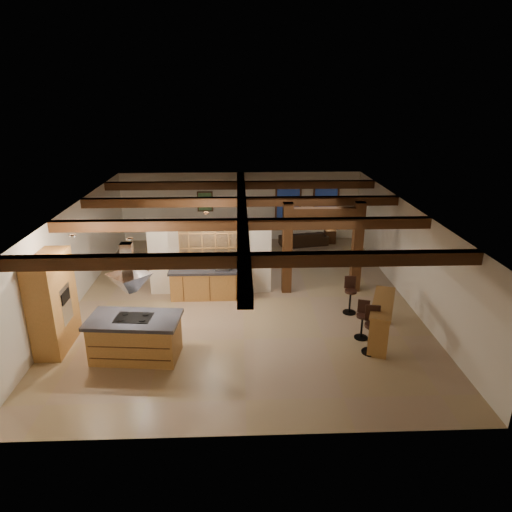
{
  "coord_description": "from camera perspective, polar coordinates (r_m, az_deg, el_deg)",
  "views": [
    {
      "loc": [
        -0.09,
        -12.86,
        6.07
      ],
      "look_at": [
        0.43,
        0.5,
        1.21
      ],
      "focal_mm": 32.0,
      "sensor_mm": 36.0,
      "label": 1
    }
  ],
  "objects": [
    {
      "name": "pantry_cabinet",
      "position": [
        12.25,
        -24.05,
        -5.33
      ],
      "size": [
        0.67,
        1.6,
        2.4
      ],
      "color": "#AE7538",
      "rests_on": "ground"
    },
    {
      "name": "partition_wall",
      "position": [
        14.29,
        -5.73,
        -0.5
      ],
      "size": [
        3.8,
        0.18,
        2.2
      ],
      "primitive_type": "cube",
      "color": "silver",
      "rests_on": "ground"
    },
    {
      "name": "sofa",
      "position": [
        19.08,
        5.96,
        2.21
      ],
      "size": [
        2.08,
        1.13,
        0.57
      ],
      "primitive_type": "imported",
      "rotation": [
        0.0,
        0.0,
        3.34
      ],
      "color": "black",
      "rests_on": "ground"
    },
    {
      "name": "back_windows",
      "position": [
        19.56,
        6.38,
        6.33
      ],
      "size": [
        2.7,
        0.07,
        1.7
      ],
      "color": "#381E0E",
      "rests_on": "room_walls"
    },
    {
      "name": "room_walls",
      "position": [
        13.56,
        -1.73,
        1.51
      ],
      "size": [
        12.0,
        12.0,
        12.0
      ],
      "color": "silver",
      "rests_on": "ground"
    },
    {
      "name": "bar_stool_c",
      "position": [
        13.41,
        11.69,
        -4.79
      ],
      "size": [
        0.38,
        0.38,
        1.08
      ],
      "color": "black",
      "rests_on": "ground"
    },
    {
      "name": "range_hood",
      "position": [
        10.86,
        -15.41,
        -4.06
      ],
      "size": [
        1.1,
        1.1,
        1.4
      ],
      "color": "silver",
      "rests_on": "room_walls"
    },
    {
      "name": "dining_table",
      "position": [
        16.56,
        -2.55,
        -0.3
      ],
      "size": [
        2.07,
        1.35,
        0.68
      ],
      "primitive_type": "imported",
      "rotation": [
        0.0,
        0.0,
        0.15
      ],
      "color": "#421C10",
      "rests_on": "ground"
    },
    {
      "name": "timber_posts",
      "position": [
        14.28,
        8.34,
        2.19
      ],
      "size": [
        2.5,
        0.3,
        2.9
      ],
      "color": "#381E0E",
      "rests_on": "ground"
    },
    {
      "name": "upper_display_cabinet",
      "position": [
        13.86,
        -5.88,
        2.13
      ],
      "size": [
        1.8,
        0.36,
        0.95
      ],
      "color": "#AE7538",
      "rests_on": "partition_wall"
    },
    {
      "name": "recessed_cans",
      "position": [
        11.65,
        -14.27,
        3.39
      ],
      "size": [
        3.16,
        2.46,
        0.03
      ],
      "color": "silver",
      "rests_on": "room_walls"
    },
    {
      "name": "bar_stool_b",
      "position": [
        12.17,
        13.16,
        -7.75
      ],
      "size": [
        0.37,
        0.38,
        1.02
      ],
      "color": "black",
      "rests_on": "ground"
    },
    {
      "name": "ceiling_beams",
      "position": [
        13.28,
        -1.77,
        5.52
      ],
      "size": [
        10.0,
        12.0,
        0.28
      ],
      "color": "#381E0E",
      "rests_on": "room_walls"
    },
    {
      "name": "kitchen_island",
      "position": [
        11.41,
        -14.84,
        -9.79
      ],
      "size": [
        2.25,
        1.34,
        1.07
      ],
      "color": "#AE7538",
      "rests_on": "ground"
    },
    {
      "name": "bar_counter",
      "position": [
        12.13,
        15.47,
        -7.01
      ],
      "size": [
        1.2,
        2.07,
        1.06
      ],
      "color": "#AE7538",
      "rests_on": "ground"
    },
    {
      "name": "dining_chairs",
      "position": [
        16.49,
        -2.56,
        0.37
      ],
      "size": [
        2.08,
        2.08,
        1.07
      ],
      "color": "#381E0E",
      "rests_on": "ground"
    },
    {
      "name": "side_table",
      "position": [
        19.53,
        9.21,
        2.45
      ],
      "size": [
        0.47,
        0.47,
        0.56
      ],
      "primitive_type": "cube",
      "rotation": [
        0.0,
        0.0,
        -0.05
      ],
      "color": "#381E0E",
      "rests_on": "ground"
    },
    {
      "name": "back_counter",
      "position": [
        14.16,
        -5.73,
        -3.42
      ],
      "size": [
        2.5,
        0.66,
        0.94
      ],
      "color": "#AE7538",
      "rests_on": "ground"
    },
    {
      "name": "ground",
      "position": [
        14.22,
        -1.65,
        -5.31
      ],
      "size": [
        12.0,
        12.0,
        0.0
      ],
      "primitive_type": "plane",
      "color": "tan",
      "rests_on": "ground"
    },
    {
      "name": "framed_art",
      "position": [
        19.35,
        -6.39,
        6.79
      ],
      "size": [
        0.65,
        0.05,
        0.85
      ],
      "color": "#381E0E",
      "rests_on": "room_walls"
    },
    {
      "name": "table_lamp",
      "position": [
        19.39,
        9.29,
        3.86
      ],
      "size": [
        0.26,
        0.26,
        0.31
      ],
      "color": "black",
      "rests_on": "side_table"
    },
    {
      "name": "microwave",
      "position": [
        13.91,
        -4.16,
        -1.15
      ],
      "size": [
        0.48,
        0.33,
        0.26
      ],
      "primitive_type": "imported",
      "rotation": [
        0.0,
        0.0,
        3.13
      ],
      "color": "silver",
      "rests_on": "back_counter"
    },
    {
      "name": "bar_stool_a",
      "position": [
        11.55,
        14.27,
        -8.94
      ],
      "size": [
        0.42,
        0.44,
        1.2
      ],
      "color": "black",
      "rests_on": "ground"
    }
  ]
}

